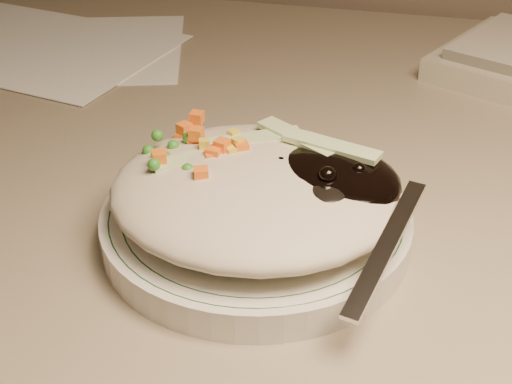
# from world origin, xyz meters

# --- Properties ---
(desk) EXTENTS (1.40, 0.70, 0.74)m
(desk) POSITION_xyz_m (0.00, 1.38, 0.54)
(desk) COLOR gray
(desk) RESTS_ON ground
(plate) EXTENTS (0.21, 0.21, 0.02)m
(plate) POSITION_xyz_m (-0.05, 1.22, 0.75)
(plate) COLOR silver
(plate) RESTS_ON desk
(plate_rim) EXTENTS (0.20, 0.20, 0.00)m
(plate_rim) POSITION_xyz_m (-0.05, 1.22, 0.76)
(plate_rim) COLOR #144723
(plate_rim) RESTS_ON plate
(meal) EXTENTS (0.21, 0.19, 0.05)m
(meal) POSITION_xyz_m (-0.04, 1.22, 0.78)
(meal) COLOR #C0B59C
(meal) RESTS_ON plate
(papers) EXTENTS (0.36, 0.29, 0.00)m
(papers) POSITION_xyz_m (-0.37, 1.51, 0.74)
(papers) COLOR white
(papers) RESTS_ON desk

